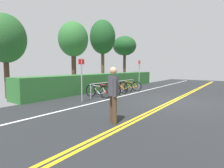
# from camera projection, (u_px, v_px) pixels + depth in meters

# --- Properties ---
(ground_plane) EXTENTS (33.20, 10.57, 0.05)m
(ground_plane) POSITION_uv_depth(u_px,v_px,m) (173.00, 102.00, 8.76)
(ground_plane) COLOR #232628
(centre_line_yellow_inner) EXTENTS (29.88, 0.10, 0.00)m
(centre_line_yellow_inner) POSITION_uv_depth(u_px,v_px,m) (175.00, 101.00, 8.71)
(centre_line_yellow_inner) COLOR gold
(centre_line_yellow_inner) RESTS_ON ground_plane
(centre_line_yellow_outer) EXTENTS (29.88, 0.10, 0.00)m
(centre_line_yellow_outer) POSITION_uv_depth(u_px,v_px,m) (172.00, 101.00, 8.81)
(centre_line_yellow_outer) COLOR gold
(centre_line_yellow_outer) RESTS_ON ground_plane
(bike_lane_stripe_white) EXTENTS (29.88, 0.12, 0.00)m
(bike_lane_stripe_white) POSITION_uv_depth(u_px,v_px,m) (124.00, 96.00, 10.41)
(bike_lane_stripe_white) COLOR white
(bike_lane_stripe_white) RESTS_ON ground_plane
(bike_rack) EXTENTS (4.61, 0.05, 0.78)m
(bike_rack) POSITION_uv_depth(u_px,v_px,m) (115.00, 84.00, 11.27)
(bike_rack) COLOR #9EA0A5
(bike_rack) RESTS_ON ground_plane
(bicycle_0) EXTENTS (0.46, 1.72, 0.73)m
(bicycle_0) POSITION_uv_depth(u_px,v_px,m) (98.00, 91.00, 9.87)
(bicycle_0) COLOR black
(bicycle_0) RESTS_ON ground_plane
(bicycle_1) EXTENTS (0.46, 1.81, 0.74)m
(bicycle_1) POSITION_uv_depth(u_px,v_px,m) (104.00, 90.00, 10.45)
(bicycle_1) COLOR black
(bicycle_1) RESTS_ON ground_plane
(bicycle_2) EXTENTS (0.66, 1.64, 0.71)m
(bicycle_2) POSITION_uv_depth(u_px,v_px,m) (112.00, 89.00, 11.05)
(bicycle_2) COLOR black
(bicycle_2) RESTS_ON ground_plane
(bicycle_3) EXTENTS (0.54, 1.80, 0.77)m
(bicycle_3) POSITION_uv_depth(u_px,v_px,m) (118.00, 87.00, 11.68)
(bicycle_3) COLOR black
(bicycle_3) RESTS_ON ground_plane
(bicycle_4) EXTENTS (0.46, 1.74, 0.70)m
(bicycle_4) POSITION_uv_depth(u_px,v_px,m) (122.00, 87.00, 12.19)
(bicycle_4) COLOR black
(bicycle_4) RESTS_ON ground_plane
(bicycle_5) EXTENTS (0.54, 1.64, 0.71)m
(bicycle_5) POSITION_uv_depth(u_px,v_px,m) (130.00, 86.00, 12.70)
(bicycle_5) COLOR black
(bicycle_5) RESTS_ON ground_plane
(pedestrian) EXTENTS (0.35, 0.40, 1.65)m
(pedestrian) POSITION_uv_depth(u_px,v_px,m) (113.00, 91.00, 5.25)
(pedestrian) COLOR #4C3826
(pedestrian) RESTS_ON ground_plane
(sign_post_near) EXTENTS (0.36, 0.06, 2.08)m
(sign_post_near) POSITION_uv_depth(u_px,v_px,m) (82.00, 75.00, 8.42)
(sign_post_near) COLOR gray
(sign_post_near) RESTS_ON ground_plane
(sign_post_far) EXTENTS (0.36, 0.07, 2.22)m
(sign_post_far) POSITION_uv_depth(u_px,v_px,m) (139.00, 71.00, 14.02)
(sign_post_far) COLOR gray
(sign_post_far) RESTS_ON ground_plane
(hedge_backdrop) EXTENTS (13.56, 1.28, 1.16)m
(hedge_backdrop) POSITION_uv_depth(u_px,v_px,m) (105.00, 81.00, 13.65)
(hedge_backdrop) COLOR #2D6B30
(hedge_backdrop) RESTS_ON ground_plane
(tree_near_left) EXTENTS (2.10, 2.10, 4.39)m
(tree_near_left) POSITION_uv_depth(u_px,v_px,m) (5.00, 39.00, 9.29)
(tree_near_left) COLOR #473323
(tree_near_left) RESTS_ON ground_plane
(tree_mid) EXTENTS (2.12, 2.12, 4.88)m
(tree_mid) POSITION_uv_depth(u_px,v_px,m) (73.00, 40.00, 12.83)
(tree_mid) COLOR #473323
(tree_mid) RESTS_ON ground_plane
(tree_far_right) EXTENTS (2.13, 2.13, 5.56)m
(tree_far_right) POSITION_uv_depth(u_px,v_px,m) (103.00, 38.00, 15.03)
(tree_far_right) COLOR brown
(tree_far_right) RESTS_ON ground_plane
(tree_extra) EXTENTS (2.24, 2.24, 4.63)m
(tree_extra) POSITION_uv_depth(u_px,v_px,m) (125.00, 46.00, 17.36)
(tree_extra) COLOR #473323
(tree_extra) RESTS_ON ground_plane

